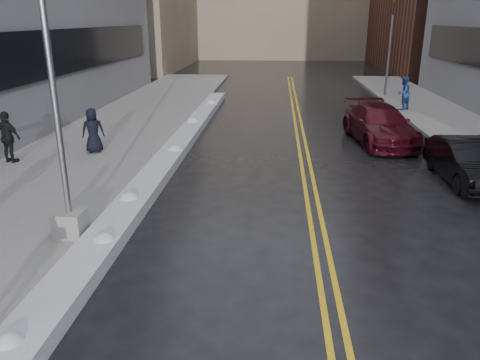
% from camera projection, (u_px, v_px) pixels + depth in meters
% --- Properties ---
extents(ground, '(160.00, 160.00, 0.00)m').
position_uv_depth(ground, '(198.00, 294.00, 8.87)').
color(ground, black).
rests_on(ground, ground).
extents(sidewalk_west, '(5.50, 50.00, 0.15)m').
position_uv_depth(sidewalk_west, '(96.00, 147.00, 18.70)').
color(sidewalk_west, gray).
rests_on(sidewalk_west, ground).
extents(lane_line_left, '(0.12, 50.00, 0.01)m').
position_uv_depth(lane_line_left, '(300.00, 153.00, 18.12)').
color(lane_line_left, gold).
rests_on(lane_line_left, ground).
extents(lane_line_right, '(0.12, 50.00, 0.01)m').
position_uv_depth(lane_line_right, '(308.00, 153.00, 18.09)').
color(lane_line_right, gold).
rests_on(lane_line_right, ground).
extents(snow_ridge, '(0.90, 30.00, 0.34)m').
position_uv_depth(snow_ridge, '(166.00, 161.00, 16.54)').
color(snow_ridge, silver).
rests_on(snow_ridge, ground).
extents(lamppost, '(0.65, 0.65, 7.62)m').
position_uv_depth(lamppost, '(59.00, 136.00, 10.17)').
color(lamppost, gray).
rests_on(lamppost, sidewalk_west).
extents(fire_hydrant, '(0.26, 0.26, 0.73)m').
position_uv_depth(fire_hydrant, '(479.00, 143.00, 17.44)').
color(fire_hydrant, maroon).
rests_on(fire_hydrant, sidewalk_east).
extents(traffic_signal, '(0.16, 0.20, 6.00)m').
position_uv_depth(traffic_signal, '(390.00, 44.00, 29.73)').
color(traffic_signal, gray).
rests_on(traffic_signal, sidewalk_east).
extents(pedestrian_c, '(0.97, 0.82, 1.68)m').
position_uv_depth(pedestrian_c, '(93.00, 130.00, 17.47)').
color(pedestrian_c, black).
rests_on(pedestrian_c, sidewalk_west).
extents(pedestrian_d, '(1.14, 0.72, 1.81)m').
position_uv_depth(pedestrian_d, '(8.00, 137.00, 16.21)').
color(pedestrian_d, black).
rests_on(pedestrian_d, sidewalk_west).
extents(pedestrian_east, '(1.12, 1.10, 1.82)m').
position_uv_depth(pedestrian_east, '(403.00, 93.00, 25.64)').
color(pedestrian_east, navy).
rests_on(pedestrian_east, sidewalk_east).
extents(car_black, '(1.55, 4.19, 1.37)m').
position_uv_depth(car_black, '(467.00, 162.00, 14.71)').
color(car_black, black).
rests_on(car_black, ground).
extents(car_maroon, '(2.74, 5.46, 1.52)m').
position_uv_depth(car_maroon, '(379.00, 124.00, 19.53)').
color(car_maroon, '#3A0912').
rests_on(car_maroon, ground).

